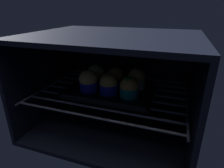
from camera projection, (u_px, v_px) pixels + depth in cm
name	position (u px, v px, depth cm)	size (l,w,h in cm)	color
oven_cavity	(116.00, 80.00, 75.43)	(59.00, 47.00, 37.00)	black
oven_rack	(113.00, 92.00, 72.99)	(54.80, 42.00, 0.80)	#444756
baking_tray	(112.00, 90.00, 71.79)	(31.42, 23.53, 2.20)	black
muffin_row0_col0	(88.00, 81.00, 69.07)	(6.65, 6.65, 8.01)	#1928B7
muffin_row0_col1	(108.00, 84.00, 67.29)	(6.46, 6.46, 7.23)	#1928B7
muffin_row0_col2	(129.00, 88.00, 64.38)	(6.49, 6.49, 7.53)	#0C8C84
muffin_row1_col0	(96.00, 75.00, 75.93)	(7.01, 7.01, 7.82)	#1928B7
muffin_row1_col1	(115.00, 77.00, 73.57)	(6.54, 6.54, 7.52)	#1928B7
muffin_row1_col2	(136.00, 79.00, 71.43)	(6.67, 6.67, 7.73)	silver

